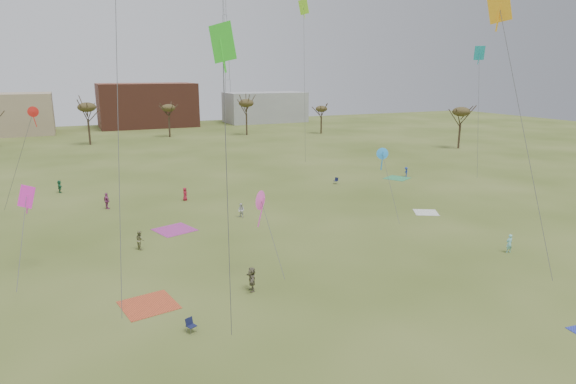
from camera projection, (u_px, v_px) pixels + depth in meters
name	position (u px, v px, depth m)	size (l,w,h in m)	color
ground	(366.00, 317.00, 31.04)	(260.00, 260.00, 0.00)	#3C4C18
spectator_fore_b	(140.00, 240.00, 42.79)	(0.81, 0.63, 1.66)	olive
spectator_fore_c	(252.00, 279.00, 34.61)	(1.64, 0.52, 1.77)	#655E48
flyer_mid_c	(509.00, 243.00, 42.00)	(0.59, 0.39, 1.63)	#82D9D8
spectator_mid_d	(107.00, 201.00, 55.32)	(1.10, 0.46, 1.87)	#A24381
spectator_mid_e	(241.00, 210.00, 52.14)	(0.74, 0.58, 1.52)	silver
flyer_far_a	(60.00, 186.00, 62.83)	(1.50, 0.48, 1.62)	#226742
flyer_far_b	(185.00, 194.00, 59.04)	(0.78, 0.50, 1.59)	maroon
flyer_far_c	(406.00, 172.00, 72.53)	(0.92, 0.53, 1.43)	navy
blanket_red	(149.00, 305.00, 32.65)	(3.37, 3.37, 0.03)	#C34927
blanket_cream	(426.00, 213.00, 54.09)	(2.50, 2.50, 0.03)	silver
blanket_plum	(175.00, 230.00, 48.15)	(3.42, 3.42, 0.03)	#AB348E
blanket_olive	(397.00, 178.00, 71.48)	(3.14, 3.14, 0.03)	#359459
camp_chair_left	(191.00, 328.00, 29.20)	(0.67, 0.70, 0.87)	#151A3C
camp_chair_right	(336.00, 182.00, 67.89)	(0.72, 0.71, 0.87)	#141938
kites_aloft	(216.00, 58.00, 37.20)	(70.17, 49.14, 24.75)	green
tree_line	(138.00, 113.00, 98.26)	(117.44, 49.32, 8.91)	#3A2B1E
building_brick	(147.00, 105.00, 137.84)	(26.00, 16.00, 12.00)	brown
building_grey	(265.00, 107.00, 150.38)	(24.00, 12.00, 9.00)	gray
radio_tower	(226.00, 58.00, 149.07)	(1.51, 1.72, 41.00)	#9EA3A8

